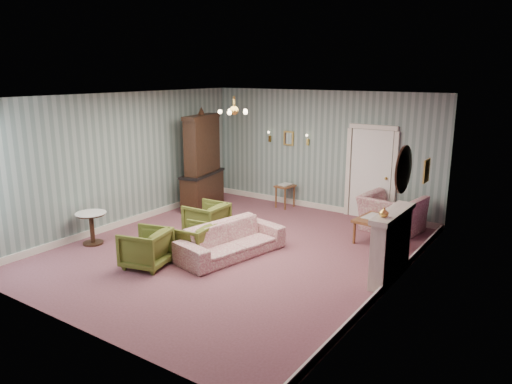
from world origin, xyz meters
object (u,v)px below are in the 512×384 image
Objects in this scene: olive_chair_c at (207,218)px; pedestal_table at (92,228)px; side_table_black at (395,235)px; dresser at (202,159)px; coffee_table at (374,229)px; olive_chair_a at (146,246)px; wingback_chair at (392,207)px; fireplace at (391,245)px; olive_chair_b at (193,239)px; sofa_chintz at (231,235)px.

olive_chair_c is 2.27m from pedestal_table.
dresser is at bearing 177.20° from side_table_black.
dresser is 2.50× the size of coffee_table.
dresser is at bearing -168.72° from olive_chair_a.
wingback_chair is (2.89, 4.30, 0.15)m from olive_chair_a.
pedestal_table reaches higher than side_table_black.
dresser is 5.60m from fireplace.
sofa_chintz reaches higher than olive_chair_b.
dresser reaches higher than wingback_chair.
fireplace is (3.69, 1.90, 0.21)m from olive_chair_a.
sofa_chintz is 0.85× the size of dresser.
olive_chair_c is at bearing -158.79° from side_table_black.
olive_chair_a is at bearing -128.47° from coffee_table.
olive_chair_a is 0.30× the size of dresser.
olive_chair_c is 1.26× the size of side_table_black.
wingback_chair is 1.96× the size of side_table_black.
pedestal_table is (-0.09, -3.26, -0.90)m from dresser.
wingback_chair is at bearing 41.54° from pedestal_table.
side_table_black is at bearing 119.98° from olive_chair_a.
olive_chair_c is at bearing -150.86° from coffee_table.
side_table_black is (2.42, 1.97, -0.10)m from sofa_chintz.
olive_chair_a is 0.76× the size of coffee_table.
wingback_chair reaches higher than pedestal_table.
olive_chair_b is at bearing 16.03° from pedestal_table.
pedestal_table is (-2.65, -1.05, -0.08)m from sofa_chintz.
coffee_table is 1.61× the size of side_table_black.
side_table_black is at bearing 121.21° from olive_chair_b.
olive_chair_a is 4.16m from fireplace.
olive_chair_c is at bearing -179.53° from fireplace.
sofa_chintz is (1.10, -0.61, 0.02)m from olive_chair_c.
side_table_black is 5.90m from pedestal_table.
dresser is 4.56m from coffee_table.
olive_chair_c is 1.26m from sofa_chintz.
olive_chair_b is at bearing -131.91° from coffee_table.
sofa_chintz is at bearing 120.81° from olive_chair_b.
wingback_chair is 6.18m from pedestal_table.
pedestal_table is at bearing -103.51° from dresser.
dresser reaches higher than fireplace.
olive_chair_b reaches higher than coffee_table.
sofa_chintz is 2.85m from fireplace.
olive_chair_a is 3.94m from dresser.
side_table_black is at bearing -38.71° from sofa_chintz.
olive_chair_b is at bearing -64.91° from dresser.
olive_chair_a is 0.36× the size of sofa_chintz.
olive_chair_a is at bearing -6.82° from pedestal_table.
wingback_chair is at bearing 112.53° from side_table_black.
wingback_chair is 1.18m from side_table_black.
olive_chair_a is at bearing 3.19° from olive_chair_c.
dresser reaches higher than pedestal_table.
pedestal_table is at bearing -162.72° from fireplace.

